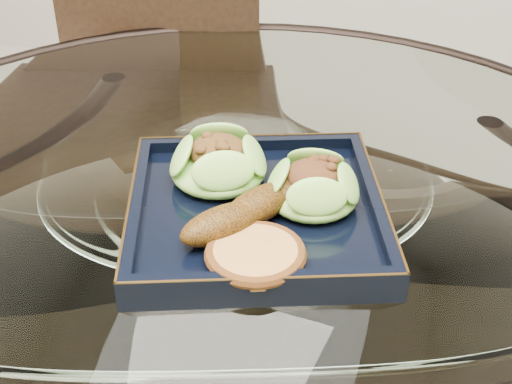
# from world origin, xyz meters

# --- Properties ---
(dining_table) EXTENTS (1.13, 1.13, 0.77)m
(dining_table) POSITION_xyz_m (-0.00, -0.00, 0.60)
(dining_table) COLOR white
(dining_table) RESTS_ON ground
(dining_chair) EXTENTS (0.45, 0.45, 0.87)m
(dining_chair) POSITION_xyz_m (-0.26, 0.39, 0.48)
(dining_chair) COLOR black
(dining_chair) RESTS_ON ground
(navy_plate) EXTENTS (0.34, 0.34, 0.02)m
(navy_plate) POSITION_xyz_m (0.03, -0.04, 0.77)
(navy_plate) COLOR black
(navy_plate) RESTS_ON dining_table
(lettuce_wrap_left) EXTENTS (0.12, 0.12, 0.04)m
(lettuce_wrap_left) POSITION_xyz_m (-0.02, 0.01, 0.80)
(lettuce_wrap_left) COLOR #64A42F
(lettuce_wrap_left) RESTS_ON navy_plate
(lettuce_wrap_right) EXTENTS (0.12, 0.12, 0.04)m
(lettuce_wrap_right) POSITION_xyz_m (0.09, -0.01, 0.80)
(lettuce_wrap_right) COLOR #5AA830
(lettuce_wrap_right) RESTS_ON navy_plate
(roasted_plantain) EXTENTS (0.13, 0.18, 0.04)m
(roasted_plantain) POSITION_xyz_m (0.04, -0.05, 0.80)
(roasted_plantain) COLOR #573409
(roasted_plantain) RESTS_ON navy_plate
(crumb_patty) EXTENTS (0.10, 0.10, 0.02)m
(crumb_patty) POSITION_xyz_m (0.06, -0.13, 0.79)
(crumb_patty) COLOR #B8823D
(crumb_patty) RESTS_ON navy_plate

